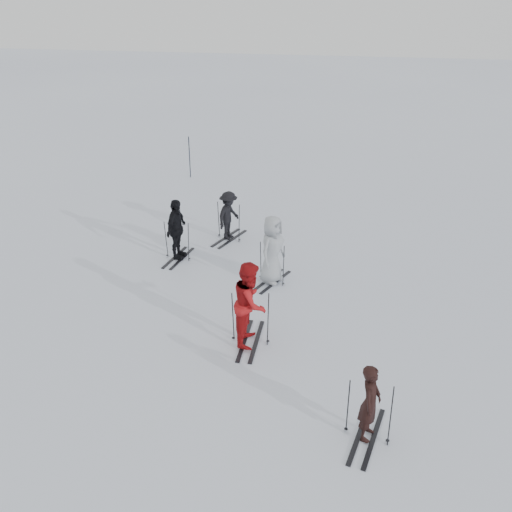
{
  "coord_description": "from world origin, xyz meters",
  "views": [
    {
      "loc": [
        2.84,
        -12.47,
        7.52
      ],
      "look_at": [
        0.0,
        1.0,
        1.0
      ],
      "focal_mm": 40.0,
      "sensor_mm": 36.0,
      "label": 1
    }
  ],
  "objects_px": {
    "skier_near_dark": "(370,404)",
    "skier_uphill_far": "(229,216)",
    "skier_grey": "(272,250)",
    "skier_uphill_left": "(177,230)",
    "piste_marker": "(190,157)",
    "skier_red": "(250,304)"
  },
  "relations": [
    {
      "from": "skier_near_dark",
      "to": "skier_uphill_far",
      "type": "distance_m",
      "value": 9.59
    },
    {
      "from": "skier_grey",
      "to": "skier_near_dark",
      "type": "bearing_deg",
      "value": -132.84
    },
    {
      "from": "skier_uphill_left",
      "to": "piste_marker",
      "type": "xyz_separation_m",
      "value": [
        -2.16,
        7.95,
        -0.04
      ]
    },
    {
      "from": "skier_uphill_far",
      "to": "skier_red",
      "type": "bearing_deg",
      "value": -143.4
    },
    {
      "from": "skier_grey",
      "to": "piste_marker",
      "type": "xyz_separation_m",
      "value": [
        -5.24,
        8.85,
        -0.08
      ]
    },
    {
      "from": "skier_red",
      "to": "skier_uphill_left",
      "type": "height_order",
      "value": "skier_red"
    },
    {
      "from": "skier_near_dark",
      "to": "skier_uphill_far",
      "type": "bearing_deg",
      "value": 40.42
    },
    {
      "from": "skier_uphill_far",
      "to": "skier_grey",
      "type": "bearing_deg",
      "value": -126.74
    },
    {
      "from": "skier_near_dark",
      "to": "piste_marker",
      "type": "relative_size",
      "value": 0.86
    },
    {
      "from": "skier_red",
      "to": "skier_grey",
      "type": "relative_size",
      "value": 1.04
    },
    {
      "from": "piste_marker",
      "to": "skier_grey",
      "type": "bearing_deg",
      "value": -59.37
    },
    {
      "from": "skier_uphill_left",
      "to": "piste_marker",
      "type": "relative_size",
      "value": 1.04
    },
    {
      "from": "skier_uphill_left",
      "to": "skier_near_dark",
      "type": "bearing_deg",
      "value": -131.29
    },
    {
      "from": "skier_uphill_far",
      "to": "piste_marker",
      "type": "bearing_deg",
      "value": 45.77
    },
    {
      "from": "skier_near_dark",
      "to": "piste_marker",
      "type": "distance_m",
      "value": 16.6
    },
    {
      "from": "skier_grey",
      "to": "skier_uphill_left",
      "type": "bearing_deg",
      "value": 94.38
    },
    {
      "from": "piste_marker",
      "to": "skier_red",
      "type": "bearing_deg",
      "value": -66.0
    },
    {
      "from": "skier_near_dark",
      "to": "skier_uphill_left",
      "type": "relative_size",
      "value": 0.83
    },
    {
      "from": "skier_grey",
      "to": "skier_uphill_far",
      "type": "bearing_deg",
      "value": 56.41
    },
    {
      "from": "skier_uphill_far",
      "to": "piste_marker",
      "type": "relative_size",
      "value": 0.9
    },
    {
      "from": "skier_near_dark",
      "to": "skier_red",
      "type": "bearing_deg",
      "value": 57.38
    },
    {
      "from": "piste_marker",
      "to": "skier_near_dark",
      "type": "bearing_deg",
      "value": -60.95
    }
  ]
}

